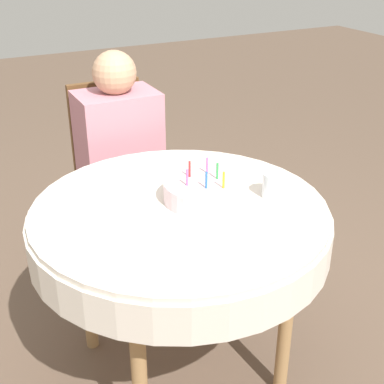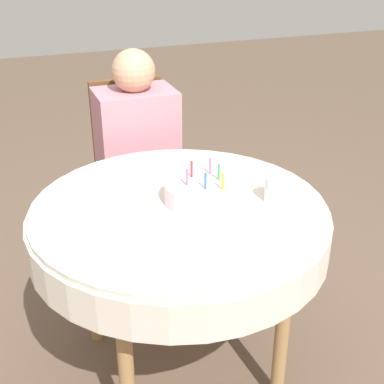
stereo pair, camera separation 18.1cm
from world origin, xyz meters
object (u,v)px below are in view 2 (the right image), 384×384
Objects in this scene: chair at (135,171)px; drinking_glass at (276,189)px; person at (138,145)px; birthday_cake at (205,192)px.

drinking_glass is (0.26, -0.94, 0.29)m from chair.
person reaches higher than chair.
person is at bearing 92.33° from birthday_cake.
chair is at bearing 92.04° from birthday_cake.
person is 0.77m from birthday_cake.
birthday_cake is at bearing -87.36° from person.
drinking_glass is (0.26, -0.85, 0.11)m from person.
person is at bearing -90.00° from chair.
chair reaches higher than birthday_cake.
person is at bearing 107.11° from drinking_glass.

